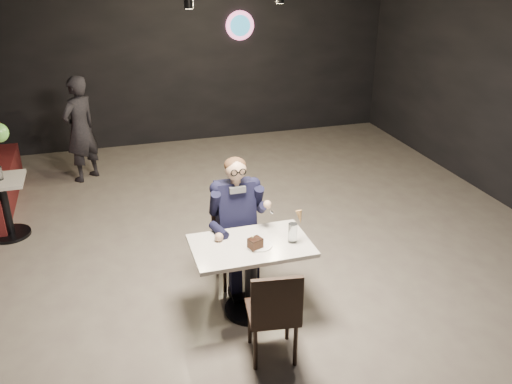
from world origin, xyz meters
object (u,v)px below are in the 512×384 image
object	(u,v)px
chair_far	(236,243)
passerby	(80,129)
side_table	(6,210)
sundae_glass	(293,233)
seated_man	(236,220)
main_table	(251,278)
chair_near	(272,310)

from	to	relation	value
chair_far	passerby	size ratio (longest dim) A/B	0.58
chair_far	side_table	distance (m)	2.99
sundae_glass	chair_far	bearing A→B (deg)	121.33
chair_far	side_table	xyz separation A→B (m)	(-2.43, 1.75, -0.12)
chair_far	sundae_glass	size ratio (longest dim) A/B	4.87
seated_man	side_table	distance (m)	3.02
main_table	side_table	world-z (taller)	main_table
side_table	chair_near	bearing A→B (deg)	-50.54
main_table	passerby	bearing A→B (deg)	111.01
seated_man	sundae_glass	distance (m)	0.74
seated_man	sundae_glass	xyz separation A→B (m)	(0.38, -0.63, 0.12)
sundae_glass	passerby	distance (m)	4.39
main_table	chair_near	xyz separation A→B (m)	(-0.00, -0.64, 0.09)
sundae_glass	passerby	xyz separation A→B (m)	(-1.88, 3.97, -0.05)
sundae_glass	passerby	size ratio (longest dim) A/B	0.12
chair_near	sundae_glass	world-z (taller)	sundae_glass
chair_near	side_table	xyz separation A→B (m)	(-2.43, 2.95, -0.12)
side_table	chair_far	bearing A→B (deg)	-35.87
passerby	sundae_glass	bearing A→B (deg)	72.28
main_table	seated_man	xyz separation A→B (m)	(-0.00, 0.55, 0.34)
main_table	seated_man	distance (m)	0.65
passerby	seated_man	bearing A→B (deg)	71.07
passerby	side_table	bearing A→B (deg)	16.63
side_table	passerby	xyz separation A→B (m)	(0.93, 1.59, 0.45)
seated_man	chair_far	bearing A→B (deg)	90.00
chair_far	seated_man	world-z (taller)	seated_man
seated_man	sundae_glass	size ratio (longest dim) A/B	7.62
chair_near	side_table	world-z (taller)	chair_near
sundae_glass	main_table	bearing A→B (deg)	168.79
seated_man	passerby	distance (m)	3.66
main_table	side_table	xyz separation A→B (m)	(-2.43, 2.30, -0.03)
chair_far	passerby	distance (m)	3.68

